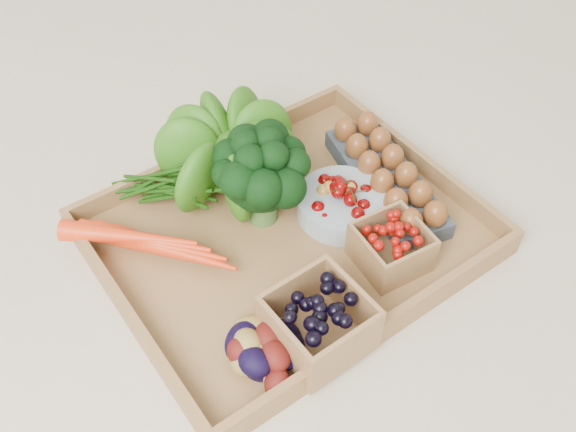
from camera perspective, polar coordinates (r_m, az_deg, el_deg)
ground at (r=1.01m, az=0.00°, el=-2.29°), size 4.00×4.00×0.00m
tray at (r=1.00m, az=0.00°, el=-2.01°), size 0.55×0.45×0.01m
carrots at (r=0.98m, az=-12.57°, el=-2.24°), size 0.22×0.16×0.05m
lettuce at (r=1.03m, az=-5.37°, el=6.27°), size 0.16×0.16×0.16m
broccoli at (r=0.98m, az=-2.36°, el=2.24°), size 0.15×0.15×0.12m
cherry_bowl at (r=1.02m, az=4.78°, el=1.00°), size 0.14×0.14×0.04m
egg_carton at (r=1.07m, az=8.65°, el=3.02°), size 0.16×0.29×0.03m
potatoes at (r=0.84m, az=-2.36°, el=-11.74°), size 0.12×0.12×0.07m
punnet_blackberry at (r=0.86m, az=2.75°, el=-9.40°), size 0.12×0.12×0.08m
punnet_raspberry at (r=0.95m, az=9.16°, el=-2.72°), size 0.11×0.11×0.07m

